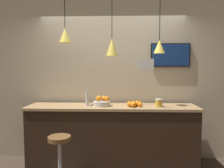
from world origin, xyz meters
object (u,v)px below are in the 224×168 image
(fruit_bowl, at_px, (102,102))
(spread_jar, at_px, (159,103))
(bar_stool, at_px, (60,157))
(juice_bottle, at_px, (87,99))
(mounted_tv, at_px, (170,55))

(fruit_bowl, bearing_deg, spread_jar, -0.30)
(bar_stool, relative_size, spread_jar, 5.90)
(fruit_bowl, bearing_deg, juice_bottle, -178.82)
(bar_stool, height_order, fruit_bowl, fruit_bowl)
(juice_bottle, bearing_deg, fruit_bowl, 1.18)
(bar_stool, xyz_separation_m, spread_jar, (1.44, 0.56, 0.67))
(mounted_tv, bearing_deg, bar_stool, -151.26)
(fruit_bowl, height_order, mounted_tv, mounted_tv)
(fruit_bowl, height_order, spread_jar, fruit_bowl)
(bar_stool, height_order, mounted_tv, mounted_tv)
(bar_stool, bearing_deg, mounted_tv, 28.74)
(bar_stool, xyz_separation_m, mounted_tv, (1.69, 0.93, 1.43))
(bar_stool, distance_m, juice_bottle, 0.96)
(fruit_bowl, xyz_separation_m, mounted_tv, (1.15, 0.36, 0.77))
(mounted_tv, bearing_deg, juice_bottle, -165.13)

